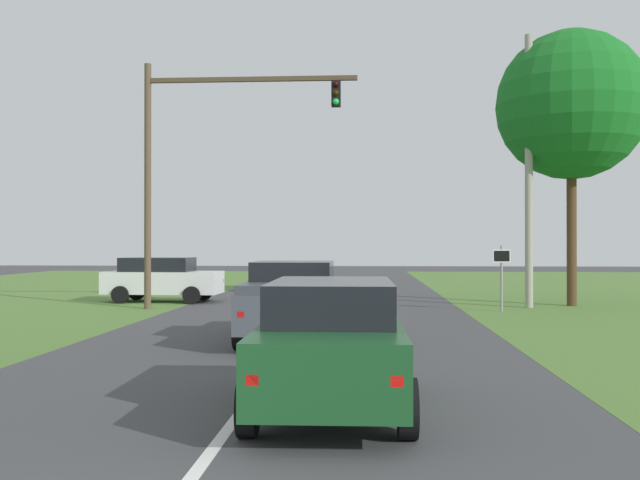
% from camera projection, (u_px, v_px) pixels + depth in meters
% --- Properties ---
extents(ground_plane, '(120.00, 120.00, 0.00)m').
position_uv_depth(ground_plane, '(288.00, 349.00, 16.07)').
color(ground_plane, '#424244').
extents(red_suv_near, '(2.16, 4.57, 1.78)m').
position_uv_depth(red_suv_near, '(331.00, 341.00, 10.14)').
color(red_suv_near, '#194C23').
rests_on(red_suv_near, ground_plane).
extents(pickup_truck_lead, '(2.32, 5.43, 1.88)m').
position_uv_depth(pickup_truck_lead, '(294.00, 300.00, 17.38)').
color(pickup_truck_lead, '#4C515B').
rests_on(pickup_truck_lead, ground_plane).
extents(traffic_light, '(7.54, 0.40, 8.68)m').
position_uv_depth(traffic_light, '(198.00, 148.00, 25.85)').
color(traffic_light, brown).
rests_on(traffic_light, ground_plane).
extents(keep_moving_sign, '(0.60, 0.09, 2.24)m').
position_uv_depth(keep_moving_sign, '(502.00, 269.00, 24.83)').
color(keep_moving_sign, gray).
rests_on(keep_moving_sign, ground_plane).
extents(oak_tree_right, '(5.54, 5.54, 10.23)m').
position_uv_depth(oak_tree_right, '(571.00, 105.00, 27.23)').
color(oak_tree_right, '#4C351E').
rests_on(oak_tree_right, ground_plane).
extents(crossing_suv_far, '(4.56, 2.19, 1.76)m').
position_uv_depth(crossing_suv_far, '(162.00, 279.00, 29.03)').
color(crossing_suv_far, silver).
rests_on(crossing_suv_far, ground_plane).
extents(utility_pole_right, '(0.28, 0.28, 9.85)m').
position_uv_depth(utility_pole_right, '(529.00, 171.00, 26.39)').
color(utility_pole_right, '#9E998E').
rests_on(utility_pole_right, ground_plane).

